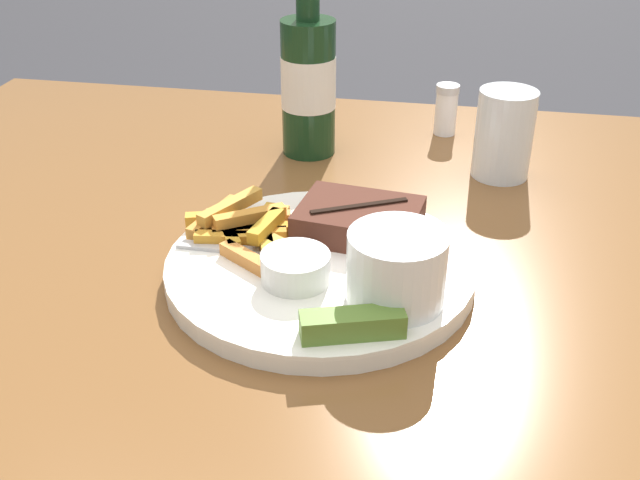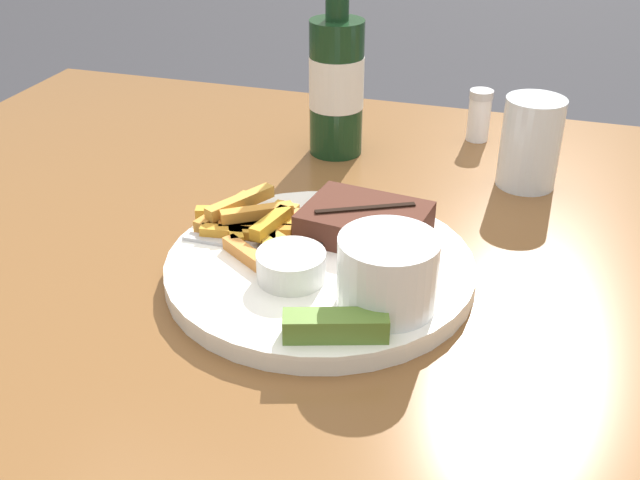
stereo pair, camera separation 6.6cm
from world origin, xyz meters
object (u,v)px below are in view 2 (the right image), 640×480
at_px(dipping_sauce_cup, 291,264).
at_px(beer_bottle, 336,79).
at_px(steak_portion, 365,222).
at_px(fork_utensil, 245,245).
at_px(dinner_plate, 320,268).
at_px(drinking_glass, 530,143).
at_px(coleslaw_cup, 388,269).
at_px(pickle_spear, 336,326).
at_px(knife_utensil, 323,238).
at_px(salt_shaker, 479,115).

distance_m(dipping_sauce_cup, beer_bottle, 0.32).
distance_m(steak_portion, dipping_sauce_cup, 0.10).
distance_m(steak_portion, fork_utensil, 0.11).
bearing_deg(steak_portion, dinner_plate, -116.36).
distance_m(fork_utensil, beer_bottle, 0.29).
height_order(dinner_plate, drinking_glass, drinking_glass).
xyz_separation_m(dinner_plate, beer_bottle, (-0.07, 0.28, 0.08)).
distance_m(coleslaw_cup, pickle_spear, 0.06).
bearing_deg(dipping_sauce_cup, fork_utensil, 146.94).
xyz_separation_m(dipping_sauce_cup, beer_bottle, (-0.05, 0.31, 0.06)).
bearing_deg(dipping_sauce_cup, coleslaw_cup, -9.24).
bearing_deg(knife_utensil, dipping_sauce_cup, -175.22).
distance_m(dinner_plate, steak_portion, 0.07).
distance_m(beer_bottle, drinking_glass, 0.23).
height_order(steak_portion, knife_utensil, steak_portion).
xyz_separation_m(knife_utensil, drinking_glass, (0.17, 0.22, 0.03)).
distance_m(fork_utensil, salt_shaker, 0.40).
bearing_deg(coleslaw_cup, beer_bottle, 112.65).
relative_size(dipping_sauce_cup, beer_bottle, 0.23).
height_order(coleslaw_cup, drinking_glass, drinking_glass).
distance_m(dipping_sauce_cup, drinking_glass, 0.34).
relative_size(coleslaw_cup, dipping_sauce_cup, 1.36).
relative_size(dipping_sauce_cup, knife_utensil, 0.36).
distance_m(coleslaw_cup, beer_bottle, 0.36).
height_order(dinner_plate, steak_portion, steak_portion).
xyz_separation_m(coleslaw_cup, dipping_sauce_cup, (-0.09, 0.01, -0.02)).
relative_size(drinking_glass, salt_shaker, 1.54).
bearing_deg(fork_utensil, steak_portion, 29.17).
bearing_deg(dinner_plate, coleslaw_cup, -35.36).
xyz_separation_m(dipping_sauce_cup, drinking_glass, (0.18, 0.29, 0.02)).
height_order(knife_utensil, drinking_glass, drinking_glass).
xyz_separation_m(coleslaw_cup, knife_utensil, (-0.08, 0.08, -0.03)).
bearing_deg(fork_utensil, pickle_spear, -41.42).
bearing_deg(fork_utensil, drinking_glass, 47.34).
xyz_separation_m(pickle_spear, drinking_glass, (0.12, 0.35, 0.02)).
height_order(coleslaw_cup, dipping_sauce_cup, coleslaw_cup).
relative_size(coleslaw_cup, pickle_spear, 0.97).
height_order(fork_utensil, knife_utensil, knife_utensil).
height_order(fork_utensil, salt_shaker, salt_shaker).
height_order(pickle_spear, salt_shaker, salt_shaker).
bearing_deg(coleslaw_cup, steak_portion, 112.88).
relative_size(steak_portion, beer_bottle, 0.47).
distance_m(pickle_spear, fork_utensil, 0.16).
distance_m(dinner_plate, beer_bottle, 0.30).
bearing_deg(dinner_plate, steak_portion, 63.64).
relative_size(steak_portion, salt_shaker, 1.86).
relative_size(pickle_spear, beer_bottle, 0.32).
height_order(coleslaw_cup, salt_shaker, coleslaw_cup).
bearing_deg(fork_utensil, dipping_sauce_cup, -32.48).
bearing_deg(dinner_plate, fork_utensil, 179.42).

